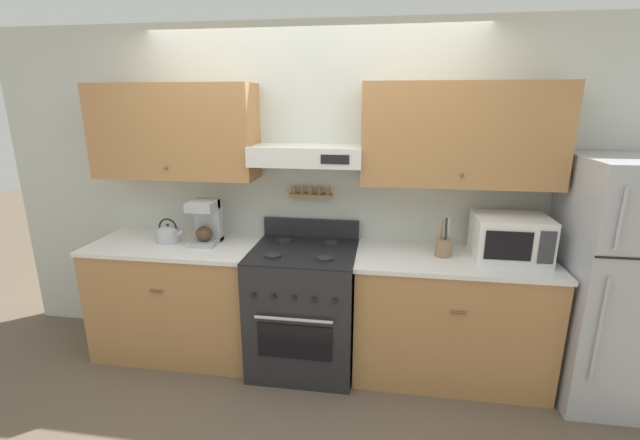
{
  "coord_description": "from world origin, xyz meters",
  "views": [
    {
      "loc": [
        0.57,
        -2.59,
        1.98
      ],
      "look_at": [
        0.13,
        0.28,
        1.17
      ],
      "focal_mm": 24.0,
      "sensor_mm": 36.0,
      "label": 1
    }
  ],
  "objects": [
    {
      "name": "wall_back",
      "position": [
        0.02,
        0.62,
        1.45
      ],
      "size": [
        5.2,
        0.46,
        2.55
      ],
      "color": "silver",
      "rests_on": "ground_plane"
    },
    {
      "name": "tea_kettle",
      "position": [
        -1.08,
        0.36,
        0.99
      ],
      "size": [
        0.22,
        0.17,
        0.19
      ],
      "color": "#B7B7BC",
      "rests_on": "counter_left"
    },
    {
      "name": "coffee_maker",
      "position": [
        -0.78,
        0.39,
        1.09
      ],
      "size": [
        0.2,
        0.25,
        0.34
      ],
      "color": "#ADAFB5",
      "rests_on": "counter_left"
    },
    {
      "name": "counter_right",
      "position": [
        1.07,
        0.34,
        0.46
      ],
      "size": [
        1.37,
        0.67,
        0.92
      ],
      "color": "#AD7A47",
      "rests_on": "ground_plane"
    },
    {
      "name": "ground_plane",
      "position": [
        0.0,
        0.0,
        0.0
      ],
      "size": [
        16.0,
        16.0,
        0.0
      ],
      "primitive_type": "plane",
      "color": "brown"
    },
    {
      "name": "counter_left",
      "position": [
        -1.02,
        0.34,
        0.46
      ],
      "size": [
        1.28,
        0.67,
        0.92
      ],
      "color": "#AD7A47",
      "rests_on": "ground_plane"
    },
    {
      "name": "refrigerator",
      "position": [
        2.16,
        0.29,
        0.82
      ],
      "size": [
        0.77,
        0.76,
        1.65
      ],
      "color": "#ADAFB5",
      "rests_on": "ground_plane"
    },
    {
      "name": "utensil_crock",
      "position": [
        1.0,
        0.36,
        0.99
      ],
      "size": [
        0.12,
        0.12,
        0.28
      ],
      "color": "#8E7051",
      "rests_on": "counter_right"
    },
    {
      "name": "stove_range",
      "position": [
        0.0,
        0.3,
        0.47
      ],
      "size": [
        0.76,
        0.74,
        1.08
      ],
      "color": "#232326",
      "rests_on": "ground_plane"
    },
    {
      "name": "microwave",
      "position": [
        1.44,
        0.38,
        1.07
      ],
      "size": [
        0.49,
        0.38,
        0.3
      ],
      "color": "white",
      "rests_on": "counter_right"
    }
  ]
}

